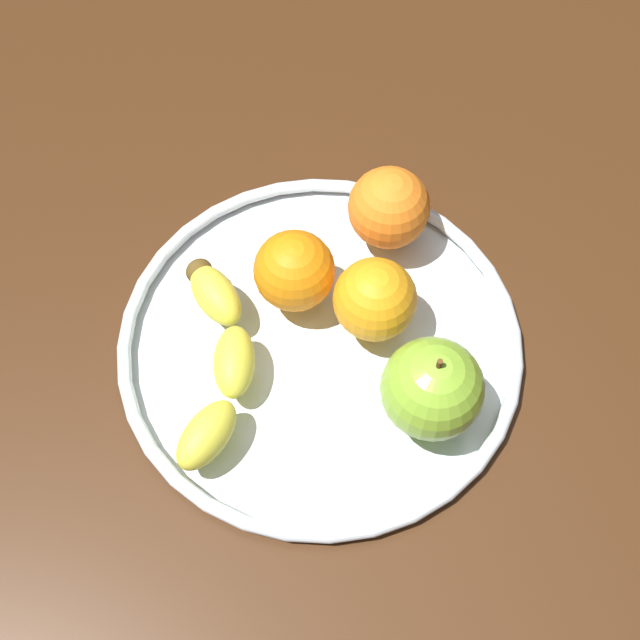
# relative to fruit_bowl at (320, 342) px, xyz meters

# --- Properties ---
(ground_plane) EXTENTS (1.28, 1.28, 0.04)m
(ground_plane) POSITION_rel_fruit_bowl_xyz_m (0.00, 0.00, -0.03)
(ground_plane) COLOR #3E2310
(fruit_bowl) EXTENTS (0.35, 0.35, 0.02)m
(fruit_bowl) POSITION_rel_fruit_bowl_xyz_m (0.00, 0.00, 0.00)
(fruit_bowl) COLOR silver
(fruit_bowl) RESTS_ON ground_plane
(banana) EXTENTS (0.20, 0.09, 0.03)m
(banana) POSITION_rel_fruit_bowl_xyz_m (-0.01, 0.09, 0.03)
(banana) COLOR yellow
(banana) RESTS_ON fruit_bowl
(apple) EXTENTS (0.08, 0.08, 0.09)m
(apple) POSITION_rel_fruit_bowl_xyz_m (-0.08, -0.07, 0.05)
(apple) COLOR #82B731
(apple) RESTS_ON fruit_bowl
(orange_back_left) EXTENTS (0.07, 0.07, 0.07)m
(orange_back_left) POSITION_rel_fruit_bowl_xyz_m (0.01, -0.05, 0.04)
(orange_back_left) COLOR orange
(orange_back_left) RESTS_ON fruit_bowl
(orange_front_left) EXTENTS (0.07, 0.07, 0.07)m
(orange_front_left) POSITION_rel_fruit_bowl_xyz_m (0.09, -0.08, 0.05)
(orange_front_left) COLOR orange
(orange_front_left) RESTS_ON fruit_bowl
(orange_front_right) EXTENTS (0.07, 0.07, 0.07)m
(orange_front_right) POSITION_rel_fruit_bowl_xyz_m (0.05, 0.01, 0.04)
(orange_front_right) COLOR orange
(orange_front_right) RESTS_ON fruit_bowl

